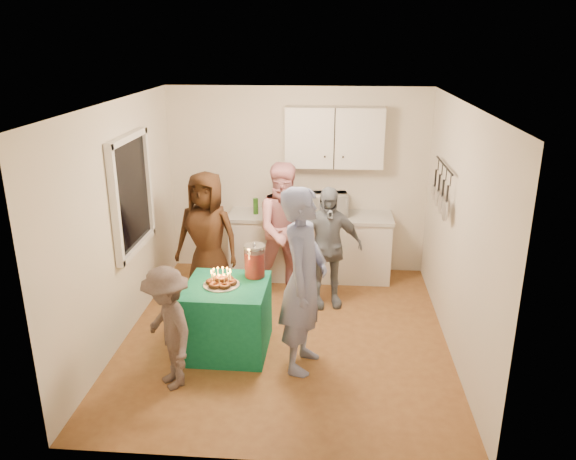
# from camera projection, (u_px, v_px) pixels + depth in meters

# --- Properties ---
(floor) EXTENTS (4.00, 4.00, 0.00)m
(floor) POSITION_uv_depth(u_px,v_px,m) (286.00, 335.00, 6.39)
(floor) COLOR brown
(floor) RESTS_ON ground
(ceiling) EXTENTS (4.00, 4.00, 0.00)m
(ceiling) POSITION_uv_depth(u_px,v_px,m) (285.00, 103.00, 5.53)
(ceiling) COLOR white
(ceiling) RESTS_ON floor
(back_wall) EXTENTS (3.60, 3.60, 0.00)m
(back_wall) POSITION_uv_depth(u_px,v_px,m) (297.00, 181.00, 7.84)
(back_wall) COLOR silver
(back_wall) RESTS_ON floor
(left_wall) EXTENTS (4.00, 4.00, 0.00)m
(left_wall) POSITION_uv_depth(u_px,v_px,m) (121.00, 223.00, 6.10)
(left_wall) COLOR silver
(left_wall) RESTS_ON floor
(right_wall) EXTENTS (4.00, 4.00, 0.00)m
(right_wall) POSITION_uv_depth(u_px,v_px,m) (458.00, 232.00, 5.83)
(right_wall) COLOR silver
(right_wall) RESTS_ON floor
(window_night) EXTENTS (0.04, 1.00, 1.20)m
(window_night) POSITION_uv_depth(u_px,v_px,m) (131.00, 194.00, 6.29)
(window_night) COLOR black
(window_night) RESTS_ON left_wall
(counter) EXTENTS (2.20, 0.58, 0.86)m
(counter) POSITION_uv_depth(u_px,v_px,m) (310.00, 247.00, 7.83)
(counter) COLOR white
(counter) RESTS_ON floor
(countertop) EXTENTS (2.24, 0.62, 0.05)m
(countertop) POSITION_uv_depth(u_px,v_px,m) (310.00, 216.00, 7.68)
(countertop) COLOR beige
(countertop) RESTS_ON counter
(upper_cabinet) EXTENTS (1.30, 0.30, 0.80)m
(upper_cabinet) POSITION_uv_depth(u_px,v_px,m) (334.00, 137.00, 7.45)
(upper_cabinet) COLOR white
(upper_cabinet) RESTS_ON back_wall
(pot_rack) EXTENTS (0.12, 1.00, 0.60)m
(pot_rack) POSITION_uv_depth(u_px,v_px,m) (441.00, 187.00, 6.39)
(pot_rack) COLOR black
(pot_rack) RESTS_ON right_wall
(microwave) EXTENTS (0.57, 0.41, 0.30)m
(microwave) POSITION_uv_depth(u_px,v_px,m) (327.00, 205.00, 7.61)
(microwave) COLOR white
(microwave) RESTS_ON countertop
(party_table) EXTENTS (0.86, 0.86, 0.76)m
(party_table) POSITION_uv_depth(u_px,v_px,m) (228.00, 317.00, 6.00)
(party_table) COLOR #11714D
(party_table) RESTS_ON floor
(donut_cake) EXTENTS (0.38, 0.38, 0.18)m
(donut_cake) POSITION_uv_depth(u_px,v_px,m) (221.00, 277.00, 5.84)
(donut_cake) COLOR #381C0C
(donut_cake) RESTS_ON party_table
(punch_jar) EXTENTS (0.22, 0.22, 0.34)m
(punch_jar) POSITION_uv_depth(u_px,v_px,m) (255.00, 262.00, 6.03)
(punch_jar) COLOR red
(punch_jar) RESTS_ON party_table
(man_birthday) EXTENTS (0.59, 0.77, 1.90)m
(man_birthday) POSITION_uv_depth(u_px,v_px,m) (304.00, 281.00, 5.51)
(man_birthday) COLOR #7A84B1
(man_birthday) RESTS_ON floor
(woman_back_left) EXTENTS (0.91, 0.68, 1.68)m
(woman_back_left) POSITION_uv_depth(u_px,v_px,m) (207.00, 237.00, 7.02)
(woman_back_left) COLOR #593219
(woman_back_left) RESTS_ON floor
(woman_back_center) EXTENTS (0.99, 0.86, 1.74)m
(woman_back_center) POSITION_uv_depth(u_px,v_px,m) (287.00, 229.00, 7.21)
(woman_back_center) COLOR #D36E86
(woman_back_center) RESTS_ON floor
(woman_back_right) EXTENTS (0.96, 0.56, 1.54)m
(woman_back_right) POSITION_uv_depth(u_px,v_px,m) (326.00, 247.00, 6.88)
(woman_back_right) COLOR black
(woman_back_right) RESTS_ON floor
(child_near_left) EXTENTS (0.84, 0.91, 1.23)m
(child_near_left) POSITION_uv_depth(u_px,v_px,m) (168.00, 328.00, 5.30)
(child_near_left) COLOR #4E403E
(child_near_left) RESTS_ON floor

